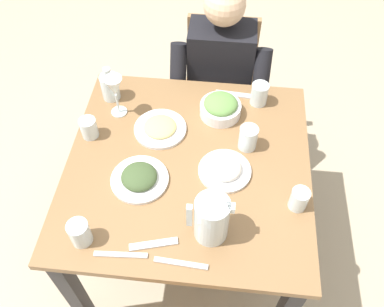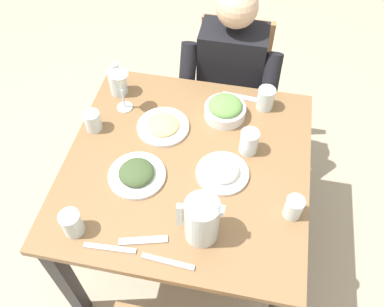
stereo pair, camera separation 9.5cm
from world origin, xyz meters
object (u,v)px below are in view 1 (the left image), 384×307
object	(u,v)px
water_glass_far_left	(259,94)
wine_glass	(115,89)
chair_near	(219,85)
diner_near	(218,91)
plate_dolmas	(139,178)
water_glass_near_right	(89,128)
plate_fries	(160,128)
water_glass_by_pitcher	(80,233)
oil_carafe	(110,88)
water_glass_center	(299,199)
dining_table	(188,179)
water_glass_near_left	(248,138)
water_pitcher	(211,219)
salad_bowl	(220,107)
plate_yoghurt	(225,169)

from	to	relation	value
water_glass_far_left	wine_glass	world-z (taller)	wine_glass
chair_near	diner_near	bearing A→B (deg)	90.00
plate_dolmas	water_glass_near_right	distance (m)	0.33
diner_near	plate_dolmas	bearing A→B (deg)	68.36
diner_near	plate_fries	xyz separation A→B (m)	(0.23, 0.41, 0.14)
chair_near	water_glass_by_pitcher	xyz separation A→B (m)	(0.42, 1.15, 0.33)
diner_near	oil_carafe	world-z (taller)	diner_near
water_glass_center	oil_carafe	size ratio (longest dim) A/B	0.54
water_glass_center	water_glass_near_right	size ratio (longest dim) A/B	1.00
plate_dolmas	plate_fries	bearing A→B (deg)	-98.34
water_glass_by_pitcher	wine_glass	size ratio (longest dim) A/B	0.51
dining_table	wine_glass	distance (m)	0.49
chair_near	water_glass_near_right	size ratio (longest dim) A/B	9.54
water_glass_near_left	oil_carafe	bearing A→B (deg)	-20.07
water_pitcher	oil_carafe	size ratio (longest dim) A/B	1.16
plate_fries	water_glass_near_left	bearing A→B (deg)	172.28
diner_near	salad_bowl	distance (m)	0.33
chair_near	oil_carafe	bearing A→B (deg)	42.18
water_glass_by_pitcher	water_glass_far_left	bearing A→B (deg)	-129.06
salad_bowl	water_glass_by_pitcher	world-z (taller)	water_glass_by_pitcher
plate_fries	plate_yoghurt	distance (m)	0.34
chair_near	diner_near	size ratio (longest dim) A/B	0.74
plate_dolmas	chair_near	bearing A→B (deg)	-106.96
plate_yoghurt	water_glass_near_right	size ratio (longest dim) A/B	2.33
water_glass_near_left	wine_glass	bearing A→B (deg)	-13.33
water_glass_center	water_glass_far_left	world-z (taller)	water_glass_far_left
plate_fries	water_glass_far_left	bearing A→B (deg)	-152.89
water_glass_near_right	water_pitcher	bearing A→B (deg)	143.48
salad_bowl	water_glass_far_left	world-z (taller)	water_glass_far_left
salad_bowl	plate_dolmas	distance (m)	0.48
salad_bowl	oil_carafe	distance (m)	0.50
plate_yoghurt	chair_near	bearing A→B (deg)	-85.91
diner_near	oil_carafe	distance (m)	0.56
water_glass_by_pitcher	wine_glass	bearing A→B (deg)	-89.57
water_glass_center	salad_bowl	bearing A→B (deg)	-54.46
plate_yoghurt	plate_fries	bearing A→B (deg)	-33.78
chair_near	water_glass_near_left	world-z (taller)	water_glass_near_left
chair_near	plate_dolmas	world-z (taller)	chair_near
chair_near	plate_yoghurt	xyz separation A→B (m)	(-0.06, 0.80, 0.29)
water_glass_near_left	oil_carafe	xyz separation A→B (m)	(0.62, -0.23, 0.00)
oil_carafe	plate_yoghurt	bearing A→B (deg)	145.58
water_glass_center	dining_table	bearing A→B (deg)	-19.83
water_glass_by_pitcher	water_glass_far_left	distance (m)	0.96
chair_near	water_glass_center	distance (m)	1.04
water_pitcher	plate_fries	distance (m)	0.53
diner_near	water_glass_far_left	bearing A→B (deg)	133.41
diner_near	plate_fries	distance (m)	0.49
plate_yoghurt	dining_table	bearing A→B (deg)	-10.53
salad_bowl	water_glass_near_left	size ratio (longest dim) A/B	1.69
plate_dolmas	wine_glass	world-z (taller)	wine_glass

